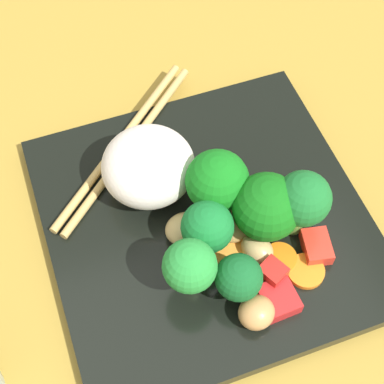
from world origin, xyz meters
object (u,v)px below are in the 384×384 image
at_px(carrot_slice_2, 235,204).
at_px(chopstick_pair, 125,144).
at_px(broccoli_floret_4, 207,227).
at_px(square_plate, 206,221).
at_px(rice_mound, 148,167).

xyz_separation_m(carrot_slice_2, chopstick_pair, (0.10, 0.08, -0.00)).
distance_m(broccoli_floret_4, chopstick_pair, 0.14).
xyz_separation_m(square_plate, rice_mound, (0.05, 0.04, 0.04)).
xyz_separation_m(rice_mound, carrot_slice_2, (-0.04, -0.07, -0.03)).
bearing_deg(broccoli_floret_4, chopstick_pair, 16.44).
height_order(rice_mound, broccoli_floret_4, rice_mound).
relative_size(broccoli_floret_4, chopstick_pair, 0.35).
bearing_deg(rice_mound, square_plate, -141.50).
distance_m(carrot_slice_2, chopstick_pair, 0.12).
relative_size(rice_mound, carrot_slice_2, 3.55).
height_order(rice_mound, chopstick_pair, rice_mound).
relative_size(rice_mound, broccoli_floret_4, 1.35).
bearing_deg(carrot_slice_2, square_plate, 95.70).
xyz_separation_m(rice_mound, broccoli_floret_4, (-0.08, -0.03, 0.00)).
bearing_deg(carrot_slice_2, rice_mound, 55.72).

